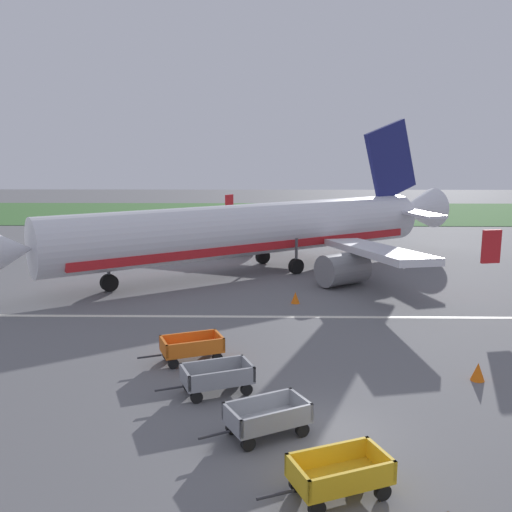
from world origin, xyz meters
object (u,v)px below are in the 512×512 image
object	(u,v)px
traffic_cone_mid_apron	(478,372)
airplane	(262,230)
baggage_cart_third_in_row	(267,417)
baggage_cart_fourth_in_row	(217,377)
baggage_cart_second_in_row	(339,474)
baggage_cart_far_end	(192,347)
traffic_cone_near_plane	(295,298)

from	to	relation	value
traffic_cone_mid_apron	airplane	bearing A→B (deg)	112.84
airplane	baggage_cart_third_in_row	size ratio (longest dim) A/B	9.54
baggage_cart_third_in_row	baggage_cart_fourth_in_row	distance (m)	3.61
baggage_cart_fourth_in_row	traffic_cone_mid_apron	size ratio (longest dim) A/B	5.03
baggage_cart_second_in_row	baggage_cart_far_end	xyz separation A→B (m)	(-5.01, 9.36, 0.00)
traffic_cone_near_plane	baggage_cart_far_end	bearing A→B (deg)	-117.81
baggage_cart_third_in_row	baggage_cart_far_end	size ratio (longest dim) A/B	0.98
traffic_cone_near_plane	baggage_cart_second_in_row	bearing A→B (deg)	-89.55
baggage_cart_fourth_in_row	traffic_cone_mid_apron	bearing A→B (deg)	7.42
airplane	traffic_cone_near_plane	bearing A→B (deg)	-77.67
airplane	baggage_cart_second_in_row	size ratio (longest dim) A/B	9.32
baggage_cart_third_in_row	baggage_cart_far_end	xyz separation A→B (m)	(-3.15, 6.27, 0.00)
baggage_cart_third_in_row	baggage_cart_fourth_in_row	size ratio (longest dim) A/B	0.98
baggage_cart_second_in_row	baggage_cart_third_in_row	world-z (taller)	same
baggage_cart_fourth_in_row	traffic_cone_near_plane	size ratio (longest dim) A/B	5.30
airplane	baggage_cart_fourth_in_row	distance (m)	21.55
traffic_cone_near_plane	traffic_cone_mid_apron	world-z (taller)	traffic_cone_mid_apron
baggage_cart_second_in_row	traffic_cone_mid_apron	bearing A→B (deg)	49.86
baggage_cart_far_end	traffic_cone_mid_apron	bearing A→B (deg)	-9.29
baggage_cart_fourth_in_row	traffic_cone_mid_apron	world-z (taller)	baggage_cart_fourth_in_row
baggage_cart_second_in_row	traffic_cone_near_plane	xyz separation A→B (m)	(-0.15, 18.58, -0.26)
baggage_cart_far_end	traffic_cone_near_plane	bearing A→B (deg)	62.19
baggage_cart_second_in_row	baggage_cart_fourth_in_row	xyz separation A→B (m)	(-3.68, 6.21, 0.00)
baggage_cart_second_in_row	baggage_cart_far_end	size ratio (longest dim) A/B	1.00
baggage_cart_second_in_row	traffic_cone_mid_apron	size ratio (longest dim) A/B	5.03
baggage_cart_fourth_in_row	baggage_cart_third_in_row	bearing A→B (deg)	-59.58
baggage_cart_third_in_row	traffic_cone_mid_apron	bearing A→B (deg)	28.34
baggage_cart_third_in_row	baggage_cart_far_end	bearing A→B (deg)	116.72
baggage_cart_second_in_row	traffic_cone_near_plane	bearing A→B (deg)	90.45
airplane	baggage_cart_far_end	bearing A→B (deg)	-99.05
baggage_cart_fourth_in_row	traffic_cone_near_plane	bearing A→B (deg)	74.07
baggage_cart_second_in_row	baggage_cart_fourth_in_row	world-z (taller)	same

